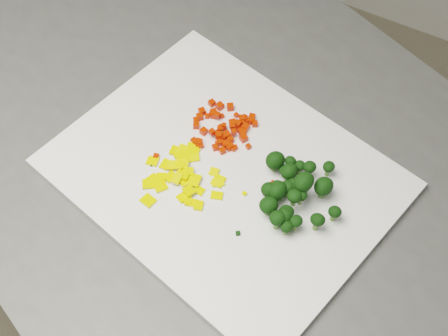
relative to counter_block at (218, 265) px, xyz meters
The scene contains 133 objects.
counter_block is the anchor object (origin of this frame).
cutting_board 0.46m from the counter_block, 49.01° to the right, with size 0.48×0.37×0.01m, color white.
carrot_pile 0.48m from the counter_block, 92.17° to the left, with size 0.11×0.11×0.03m, color red, non-canonical shape.
pepper_pile 0.48m from the counter_block, 96.71° to the right, with size 0.12×0.12×0.02m, color yellow, non-canonical shape.
broccoli_pile 0.52m from the counter_block, 11.71° to the right, with size 0.13×0.13×0.06m, color black, non-canonical shape.
carrot_cube_0 0.48m from the counter_block, 65.86° to the left, with size 0.01×0.01×0.01m, color red.
carrot_cube_1 0.47m from the counter_block, 136.50° to the left, with size 0.01×0.01×0.01m, color red.
carrot_cube_2 0.47m from the counter_block, 66.55° to the right, with size 0.01×0.01×0.01m, color red.
carrot_cube_3 0.47m from the counter_block, 53.53° to the left, with size 0.01×0.01×0.01m, color red.
carrot_cube_4 0.48m from the counter_block, 51.78° to the left, with size 0.01×0.01×0.01m, color red.
carrot_cube_5 0.47m from the counter_block, 100.02° to the left, with size 0.01×0.01×0.01m, color red.
carrot_cube_6 0.47m from the counter_block, 168.25° to the left, with size 0.01×0.01×0.01m, color red.
carrot_cube_7 0.47m from the counter_block, 94.51° to the left, with size 0.01×0.01×0.01m, color red.
carrot_cube_8 0.47m from the counter_block, ahead, with size 0.01×0.01×0.01m, color red.
carrot_cube_9 0.47m from the counter_block, 124.15° to the left, with size 0.01×0.01×0.01m, color red.
carrot_cube_10 0.47m from the counter_block, 125.50° to the left, with size 0.01×0.01×0.01m, color red.
carrot_cube_11 0.47m from the counter_block, 159.82° to the left, with size 0.01×0.01×0.01m, color red.
carrot_cube_12 0.48m from the counter_block, 117.53° to the left, with size 0.01×0.01×0.01m, color red.
carrot_cube_13 0.47m from the counter_block, 146.34° to the right, with size 0.01×0.01×0.01m, color red.
carrot_cube_14 0.48m from the counter_block, 74.87° to the left, with size 0.01×0.01×0.01m, color red.
carrot_cube_15 0.47m from the counter_block, ahead, with size 0.01×0.01×0.01m, color red.
carrot_cube_16 0.47m from the counter_block, 55.78° to the left, with size 0.01×0.01×0.01m, color red.
carrot_cube_17 0.47m from the counter_block, 131.64° to the right, with size 0.01×0.01×0.01m, color red.
carrot_cube_18 0.47m from the counter_block, 66.40° to the left, with size 0.01×0.01×0.01m, color red.
carrot_cube_19 0.47m from the counter_block, 50.85° to the left, with size 0.01×0.01×0.01m, color red.
carrot_cube_20 0.48m from the counter_block, 66.09° to the left, with size 0.01×0.01×0.01m, color red.
carrot_cube_21 0.47m from the counter_block, 85.92° to the left, with size 0.01×0.01×0.01m, color red.
carrot_cube_22 0.47m from the counter_block, 73.15° to the left, with size 0.01×0.01×0.01m, color red.
carrot_cube_23 0.47m from the counter_block, 12.16° to the right, with size 0.01×0.01×0.01m, color red.
carrot_cube_24 0.48m from the counter_block, 157.40° to the left, with size 0.01×0.01×0.01m, color red.
carrot_cube_25 0.47m from the counter_block, 14.52° to the left, with size 0.01×0.01×0.01m, color red.
carrot_cube_26 0.47m from the counter_block, 117.83° to the left, with size 0.01×0.01×0.01m, color red.
carrot_cube_27 0.47m from the counter_block, 124.45° to the left, with size 0.01×0.01×0.01m, color red.
carrot_cube_28 0.47m from the counter_block, 63.08° to the left, with size 0.01×0.01×0.01m, color red.
carrot_cube_29 0.47m from the counter_block, ahead, with size 0.01×0.01×0.01m, color red.
carrot_cube_30 0.48m from the counter_block, 74.61° to the left, with size 0.01×0.01×0.01m, color red.
carrot_cube_31 0.47m from the counter_block, 37.23° to the right, with size 0.01×0.01×0.01m, color red.
carrot_cube_32 0.47m from the counter_block, 54.60° to the left, with size 0.01×0.01×0.01m, color red.
carrot_cube_33 0.47m from the counter_block, 125.05° to the left, with size 0.01×0.01×0.01m, color red.
carrot_cube_34 0.47m from the counter_block, 137.59° to the right, with size 0.01×0.01×0.01m, color red.
carrot_cube_35 0.47m from the counter_block, 55.74° to the left, with size 0.01×0.01×0.01m, color red.
carrot_cube_36 0.47m from the counter_block, 66.25° to the left, with size 0.01×0.01×0.01m, color red.
carrot_cube_37 0.47m from the counter_block, 114.36° to the left, with size 0.01×0.01×0.01m, color red.
carrot_cube_38 0.47m from the counter_block, ahead, with size 0.01×0.01×0.01m, color red.
carrot_cube_39 0.47m from the counter_block, 126.27° to the right, with size 0.01×0.01×0.01m, color red.
carrot_cube_40 0.48m from the counter_block, 46.51° to the left, with size 0.01×0.01×0.01m, color red.
carrot_cube_41 0.47m from the counter_block, 103.31° to the left, with size 0.01×0.01×0.01m, color red.
carrot_cube_42 0.47m from the counter_block, 50.25° to the right, with size 0.01×0.01×0.01m, color red.
carrot_cube_43 0.47m from the counter_block, ahead, with size 0.01×0.01×0.01m, color red.
carrot_cube_44 0.47m from the counter_block, 123.24° to the left, with size 0.01×0.01×0.01m, color red.
carrot_cube_45 0.47m from the counter_block, 108.73° to the left, with size 0.01×0.01×0.01m, color red.
carrot_cube_46 0.47m from the counter_block, 31.58° to the left, with size 0.01×0.01×0.01m, color red.
carrot_cube_47 0.47m from the counter_block, 48.99° to the left, with size 0.01×0.01×0.01m, color red.
carrot_cube_48 0.47m from the counter_block, 54.14° to the left, with size 0.01×0.01×0.01m, color red.
carrot_cube_49 0.47m from the counter_block, 150.21° to the left, with size 0.01×0.01×0.01m, color red.
carrot_cube_50 0.47m from the counter_block, ahead, with size 0.01×0.01×0.01m, color red.
carrot_cube_51 0.47m from the counter_block, 27.82° to the left, with size 0.01×0.01×0.01m, color red.
carrot_cube_52 0.47m from the counter_block, 69.45° to the left, with size 0.01×0.01×0.01m, color red.
carrot_cube_53 0.47m from the counter_block, 142.05° to the left, with size 0.01×0.01×0.01m, color red.
carrot_cube_54 0.47m from the counter_block, behind, with size 0.01×0.01×0.01m, color red.
carrot_cube_55 0.47m from the counter_block, 62.76° to the left, with size 0.01×0.01×0.01m, color red.
carrot_cube_56 0.47m from the counter_block, 73.54° to the left, with size 0.01×0.01×0.01m, color red.
carrot_cube_57 0.48m from the counter_block, 90.07° to the left, with size 0.01×0.01×0.01m, color red.
carrot_cube_58 0.47m from the counter_block, 43.89° to the left, with size 0.01×0.01×0.01m, color red.
pepper_chunk_0 0.47m from the counter_block, 58.89° to the right, with size 0.02×0.01×0.00m, color yellow.
pepper_chunk_1 0.47m from the counter_block, 92.88° to the right, with size 0.02×0.01×0.00m, color yellow.
pepper_chunk_2 0.47m from the counter_block, 63.76° to the right, with size 0.01×0.01×0.00m, color yellow.
pepper_chunk_3 0.47m from the counter_block, 133.59° to the right, with size 0.02×0.02×0.00m, color yellow.
pepper_chunk_4 0.47m from the counter_block, 129.98° to the right, with size 0.02×0.02×0.00m, color yellow.
pepper_chunk_5 0.47m from the counter_block, 108.02° to the right, with size 0.02×0.01×0.00m, color yellow.
pepper_chunk_6 0.48m from the counter_block, 84.12° to the right, with size 0.02×0.02×0.00m, color yellow.
pepper_chunk_7 0.47m from the counter_block, 57.97° to the right, with size 0.02×0.02×0.00m, color yellow.
pepper_chunk_8 0.47m from the counter_block, 76.01° to the right, with size 0.01×0.01×0.00m, color yellow.
pepper_chunk_9 0.48m from the counter_block, 77.96° to the right, with size 0.02×0.01×0.00m, color yellow.
pepper_chunk_10 0.48m from the counter_block, 111.84° to the right, with size 0.02×0.01×0.00m, color yellow.
pepper_chunk_11 0.48m from the counter_block, 83.44° to the right, with size 0.02×0.02×0.00m, color yellow.
pepper_chunk_12 0.47m from the counter_block, 120.79° to the right, with size 0.02×0.01×0.00m, color yellow.
pepper_chunk_13 0.49m from the counter_block, 103.38° to the right, with size 0.02×0.02×0.00m, color yellow.
pepper_chunk_14 0.48m from the counter_block, 129.20° to the right, with size 0.02×0.02×0.00m, color yellow.
pepper_chunk_15 0.47m from the counter_block, 119.73° to the right, with size 0.02×0.02×0.00m, color yellow.
pepper_chunk_16 0.48m from the counter_block, 112.49° to the right, with size 0.02×0.02×0.00m, color yellow.
pepper_chunk_17 0.48m from the counter_block, 82.14° to the right, with size 0.02×0.01×0.01m, color yellow.
pepper_chunk_18 0.47m from the counter_block, 123.31° to the right, with size 0.02×0.02×0.00m, color yellow.
pepper_chunk_19 0.48m from the counter_block, 94.88° to the right, with size 0.01×0.02×0.00m, color yellow.
pepper_chunk_20 0.47m from the counter_block, 106.40° to the right, with size 0.01×0.02×0.00m, color yellow.
pepper_chunk_21 0.47m from the counter_block, 106.66° to the right, with size 0.02×0.02×0.00m, color yellow.
pepper_chunk_22 0.48m from the counter_block, 109.84° to the right, with size 0.02×0.01×0.00m, color yellow.
pepper_chunk_23 0.48m from the counter_block, 73.11° to the right, with size 0.02×0.01×0.00m, color yellow.
pepper_chunk_24 0.48m from the counter_block, 113.11° to the right, with size 0.02×0.01×0.00m, color yellow.
pepper_chunk_25 0.48m from the counter_block, 98.86° to the right, with size 0.02×0.01×0.01m, color yellow.
pepper_chunk_26 0.47m from the counter_block, 129.60° to the right, with size 0.02×0.02×0.00m, color yellow.
pepper_chunk_27 0.47m from the counter_block, 127.80° to the right, with size 0.01×0.01×0.00m, color yellow.
pepper_chunk_28 0.48m from the counter_block, 105.77° to the right, with size 0.02×0.02×0.00m, color yellow.
pepper_chunk_29 0.48m from the counter_block, 85.77° to the right, with size 0.02×0.01×0.00m, color yellow.
pepper_chunk_30 0.48m from the counter_block, 97.47° to the right, with size 0.02×0.02×0.00m, color yellow.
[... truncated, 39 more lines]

